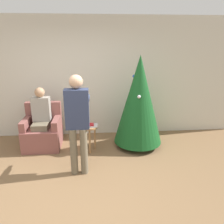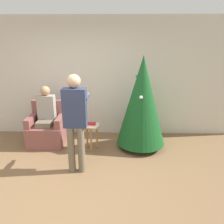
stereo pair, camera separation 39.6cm
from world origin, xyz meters
name	(u,v)px [view 1 (the left image)]	position (x,y,z in m)	size (l,w,h in m)	color
ground_plane	(70,192)	(0.00, 0.00, 0.00)	(14.00, 14.00, 0.00)	brown
wall_back	(77,78)	(0.00, 2.23, 1.35)	(8.00, 0.06, 2.70)	beige
christmas_tree	(139,100)	(1.30, 1.47, 1.01)	(1.00, 1.00, 1.91)	brown
armchair	(43,132)	(-0.71, 1.59, 0.33)	(0.74, 0.69, 0.92)	brown
person_seated	(41,116)	(-0.71, 1.57, 0.70)	(0.36, 0.46, 1.27)	#6B604C
person_standing	(77,117)	(0.12, 0.55, 0.99)	(0.40, 0.57, 1.66)	#6B604C
side_stool	(90,131)	(0.28, 1.30, 0.42)	(0.34, 0.34, 0.54)	#A37547
laptop	(89,126)	(0.28, 1.30, 0.55)	(0.32, 0.21, 0.02)	silver
book	(89,125)	(0.28, 1.30, 0.57)	(0.17, 0.14, 0.02)	#B21E23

